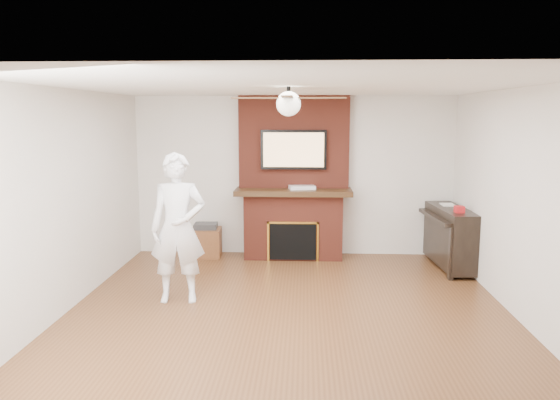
{
  "coord_description": "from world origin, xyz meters",
  "views": [
    {
      "loc": [
        0.18,
        -5.82,
        2.2
      ],
      "look_at": [
        -0.13,
        0.9,
        1.15
      ],
      "focal_mm": 35.0,
      "sensor_mm": 36.0,
      "label": 1
    }
  ],
  "objects_px": {
    "piano": "(450,236)",
    "person": "(178,228)",
    "side_table": "(206,241)",
    "fireplace": "(294,194)"
  },
  "relations": [
    {
      "from": "person",
      "to": "piano",
      "type": "height_order",
      "value": "person"
    },
    {
      "from": "person",
      "to": "piano",
      "type": "relative_size",
      "value": 1.29
    },
    {
      "from": "piano",
      "to": "person",
      "type": "bearing_deg",
      "value": -160.36
    },
    {
      "from": "side_table",
      "to": "person",
      "type": "bearing_deg",
      "value": -91.71
    },
    {
      "from": "piano",
      "to": "side_table",
      "type": "bearing_deg",
      "value": 168.25
    },
    {
      "from": "side_table",
      "to": "piano",
      "type": "relative_size",
      "value": 0.38
    },
    {
      "from": "side_table",
      "to": "piano",
      "type": "height_order",
      "value": "piano"
    },
    {
      "from": "person",
      "to": "side_table",
      "type": "distance_m",
      "value": 2.17
    },
    {
      "from": "fireplace",
      "to": "piano",
      "type": "xyz_separation_m",
      "value": [
        2.29,
        -0.55,
        -0.52
      ]
    },
    {
      "from": "person",
      "to": "piano",
      "type": "bearing_deg",
      "value": 17.36
    }
  ]
}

